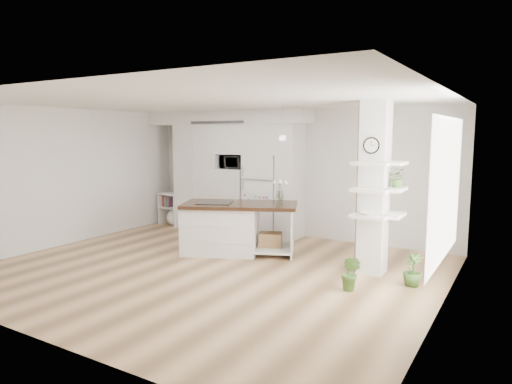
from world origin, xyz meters
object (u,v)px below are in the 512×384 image
refrigerator (264,195)px  bookshelf (173,211)px  kitchen_island (227,227)px  floor_plant_a (351,273)px

refrigerator → bookshelf: (-2.45, -0.19, -0.54)m
kitchen_island → bookshelf: bearing=126.6°
refrigerator → floor_plant_a: refrigerator is taller
bookshelf → floor_plant_a: size_ratio=1.50×
kitchen_island → bookshelf: size_ratio=2.98×
refrigerator → floor_plant_a: (2.83, -2.50, -0.62)m
floor_plant_a → refrigerator: bearing=138.6°
bookshelf → floor_plant_a: (5.28, -2.31, -0.07)m
refrigerator → bookshelf: bearing=-175.6°
bookshelf → floor_plant_a: bearing=-12.4°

